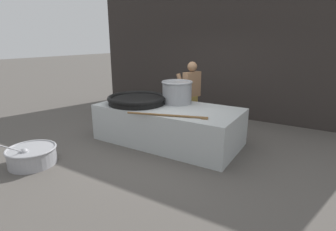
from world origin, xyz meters
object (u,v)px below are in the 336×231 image
(giant_wok_near, at_px, (137,99))
(cook, at_px, (191,93))
(prep_bowl_vegetables, at_px, (32,155))
(stock_pot, at_px, (177,92))

(giant_wok_near, height_order, cook, cook)
(giant_wok_near, bearing_deg, prep_bowl_vegetables, -109.97)
(giant_wok_near, distance_m, stock_pot, 0.91)
(giant_wok_near, height_order, stock_pot, stock_pot)
(cook, bearing_deg, giant_wok_near, 70.18)
(giant_wok_near, bearing_deg, stock_pot, 33.94)
(cook, xyz_separation_m, prep_bowl_vegetables, (-1.54, -3.25, -0.73))
(cook, relative_size, prep_bowl_vegetables, 1.52)
(stock_pot, height_order, prep_bowl_vegetables, stock_pot)
(stock_pot, distance_m, cook, 0.67)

